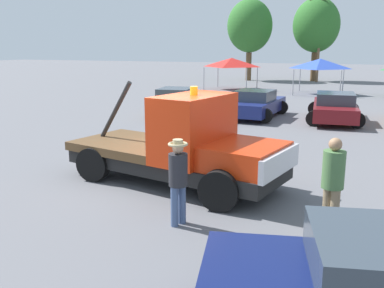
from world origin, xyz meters
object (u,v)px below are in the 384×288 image
Objects in this scene: person_near_truck at (333,179)px; canopy_tent_blue at (320,64)px; parked_car_tan at (176,101)px; person_at_hood at (178,175)px; canopy_tent_red at (232,62)px; parked_car_maroon at (335,107)px; utility_pole at (320,33)px; tow_truck at (185,148)px; tree_center at (250,26)px; parked_car_navy at (255,104)px; tree_left at (316,25)px.

canopy_tent_blue reaches higher than person_near_truck.
person_near_truck is 14.76m from parked_car_tan.
person_at_hood is 27.04m from canopy_tent_red.
utility_pole reaches higher than parked_car_maroon.
canopy_tent_blue reaches higher than tow_truck.
tree_center is (-8.01, 10.61, 3.16)m from canopy_tent_blue.
canopy_tent_red reaches higher than person_at_hood.
tree_left is (-0.04, 24.17, 4.73)m from parked_car_navy.
utility_pole reaches higher than canopy_tent_red.
utility_pole is at bearing 2.49° from parked_car_maroon.
canopy_tent_red reaches higher than person_near_truck.
tow_truck is 3.30× the size of person_near_truck.
tree_center is at bearing 18.87° from parked_car_navy.
parked_car_tan and parked_car_navy have the same top height.
utility_pole is at bearing 5.23° from tree_center.
person_near_truck is 0.23× the size of tree_center.
person_at_hood is (-2.75, -0.72, -0.04)m from person_near_truck.
tree_left is (-0.95, 35.10, 4.42)m from tow_truck.
person_at_hood is 13.34m from parked_car_navy.
parked_car_tan is 0.60× the size of tree_center.
utility_pole is (-0.48, 34.09, 3.67)m from tow_truck.
parked_car_tan is 25.38m from tree_left.
canopy_tent_blue is at bearing 3.75° from parked_car_maroon.
person_at_hood is at bearing -90.02° from canopy_tent_blue.
person_near_truck is at bearing -72.96° from tree_center.
tow_truck is 35.39m from tree_left.
parked_car_navy is 1.29× the size of canopy_tent_red.
tow_truck is at bearing -89.19° from utility_pole.
tree_center reaches higher than canopy_tent_blue.
person_at_hood is at bearing -77.40° from tree_center.
person_near_truck is 12.78m from parked_car_maroon.
tree_center is 6.75m from utility_pole.
parked_car_navy is at bearing -92.94° from parked_car_tan.
parked_car_tan is at bearing -97.42° from person_near_truck.
parked_car_maroon is 11.96m from canopy_tent_blue.
parked_car_maroon is 0.61× the size of tree_left.
parked_car_navy is 3.67m from parked_car_maroon.
parked_car_tan is (-8.50, 12.06, -0.40)m from person_near_truck.
parked_car_navy is at bearing -68.24° from canopy_tent_red.
canopy_tent_red is 1.08× the size of canopy_tent_blue.
person_near_truck is 36.93m from tree_center.
canopy_tent_red is at bearing 25.11° from parked_car_navy.
person_near_truck is at bearing -83.60° from canopy_tent_blue.
canopy_tent_blue is at bearing -52.96° from tree_center.
parked_car_navy is 0.56× the size of tree_center.
parked_car_navy is 1.39× the size of canopy_tent_blue.
canopy_tent_red is at bearing -111.82° from person_near_truck.
parked_car_navy and parked_car_maroon have the same top height.
canopy_tent_red is 6.96m from canopy_tent_blue.
utility_pole reaches higher than parked_car_tan.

